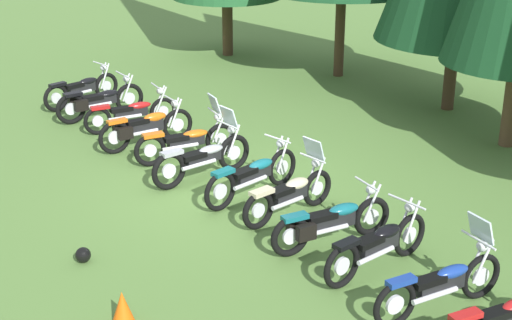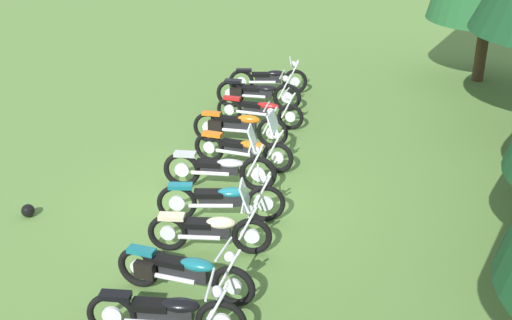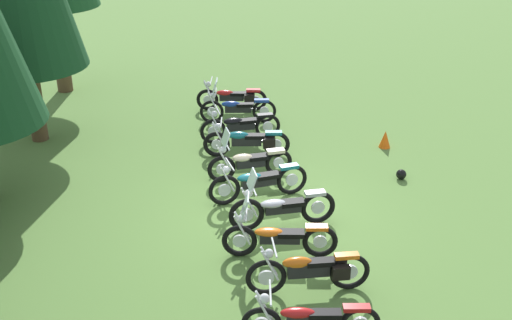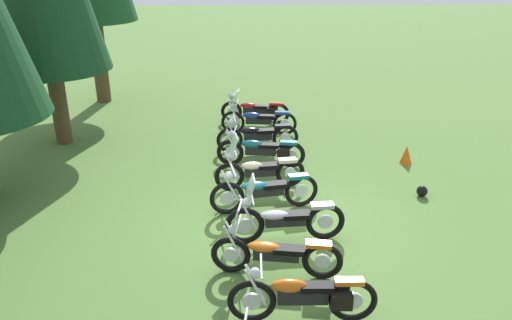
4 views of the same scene
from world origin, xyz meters
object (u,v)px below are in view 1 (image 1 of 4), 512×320
motorcycle_4 (187,140)px  motorcycle_8 (330,222)px  motorcycle_3 (145,127)px  motorcycle_11 (503,320)px  motorcycle_6 (253,174)px  dropped_helmet (83,255)px  motorcycle_2 (132,112)px  motorcycle_10 (442,283)px  motorcycle_5 (203,157)px  motorcycle_9 (378,244)px  traffic_cone (123,307)px  motorcycle_7 (290,193)px  motorcycle_0 (82,89)px  motorcycle_1 (99,101)px

motorcycle_4 → motorcycle_8: (4.72, 0.07, -0.00)m
motorcycle_3 → motorcycle_11: 9.39m
motorcycle_6 → dropped_helmet: (0.58, -3.65, -0.34)m
motorcycle_2 → motorcycle_3: (1.26, -0.27, 0.05)m
motorcycle_10 → motorcycle_11: size_ratio=1.03×
motorcycle_5 → motorcycle_6: (1.27, 0.35, -0.01)m
motorcycle_9 → traffic_cone: size_ratio=4.77×
motorcycle_4 → motorcycle_6: size_ratio=0.97×
motorcycle_4 → motorcycle_10: size_ratio=1.00×
motorcycle_6 → motorcycle_8: motorcycle_6 is taller
motorcycle_9 → motorcycle_6: bearing=85.3°
motorcycle_6 → motorcycle_8: size_ratio=1.03×
motorcycle_6 → motorcycle_4: bearing=81.4°
motorcycle_11 → dropped_helmet: 6.42m
motorcycle_3 → traffic_cone: (6.05, -3.33, -0.23)m
motorcycle_7 → dropped_helmet: (-0.49, -3.74, -0.33)m
motorcycle_6 → motorcycle_0: bearing=82.7°
motorcycle_5 → motorcycle_8: (3.62, 0.31, -0.02)m
motorcycle_3 → motorcycle_7: bearing=-82.1°
motorcycle_8 → traffic_cone: motorcycle_8 is taller
motorcycle_7 → motorcycle_9: (2.33, -0.01, 0.00)m
motorcycle_6 → motorcycle_5: bearing=94.1°
motorcycle_6 → motorcycle_10: (4.77, 0.04, 0.00)m
motorcycle_2 → motorcycle_8: 7.18m
motorcycle_2 → dropped_helmet: size_ratio=8.96×
motorcycle_0 → motorcycle_1: 1.28m
motorcycle_2 → motorcycle_10: (9.59, 0.28, 0.04)m
motorcycle_5 → dropped_helmet: (1.85, -3.31, -0.35)m
motorcycle_3 → motorcycle_6: same height
motorcycle_8 → traffic_cone: (0.14, -3.80, -0.21)m
motorcycle_2 → motorcycle_7: (5.89, 0.32, 0.04)m
motorcycle_7 → motorcycle_0: bearing=86.4°
motorcycle_3 → motorcycle_8: (5.91, 0.48, -0.02)m
motorcycle_10 → dropped_helmet: motorcycle_10 is taller
motorcycle_9 → motorcycle_8: bearing=89.9°
motorcycle_9 → traffic_cone: bearing=160.9°
motorcycle_4 → dropped_helmet: bearing=-132.3°
motorcycle_4 → motorcycle_6: motorcycle_4 is taller
motorcycle_1 → traffic_cone: bearing=-111.6°
motorcycle_3 → motorcycle_4: (1.19, 0.40, -0.02)m
motorcycle_10 → traffic_cone: motorcycle_10 is taller
motorcycle_1 → dropped_helmet: bearing=-115.7°
motorcycle_10 → dropped_helmet: size_ratio=9.00×
motorcycle_3 → motorcycle_10: motorcycle_10 is taller
motorcycle_3 → dropped_helmet: (4.14, -3.15, -0.34)m
motorcycle_0 → motorcycle_3: 3.71m
motorcycle_6 → motorcycle_9: bearing=-99.8°
motorcycle_6 → motorcycle_7: bearing=-96.6°
motorcycle_9 → traffic_cone: 4.02m
motorcycle_0 → motorcycle_8: bearing=-98.9°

